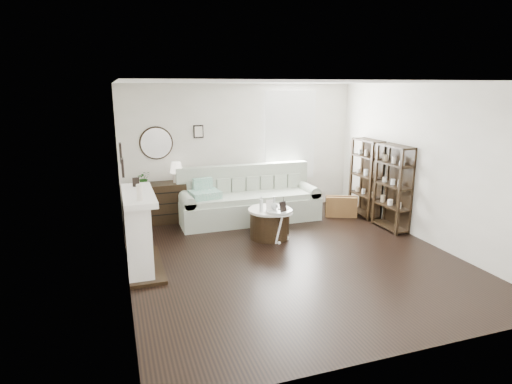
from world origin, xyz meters
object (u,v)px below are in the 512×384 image
object	(u,v)px
dresser	(161,203)
pedestal_table	(279,212)
sofa	(248,202)
drum_table	(270,223)

from	to	relation	value
dresser	pedestal_table	xyz separation A→B (m)	(1.83, -1.77, 0.13)
sofa	drum_table	distance (m)	1.17
sofa	drum_table	size ratio (longest dim) A/B	3.62
sofa	pedestal_table	bearing A→B (deg)	-84.85
dresser	pedestal_table	distance (m)	2.55
pedestal_table	drum_table	bearing A→B (deg)	112.31
dresser	pedestal_table	world-z (taller)	dresser
dresser	drum_table	world-z (taller)	dresser
dresser	drum_table	size ratio (longest dim) A/B	1.54
pedestal_table	dresser	bearing A→B (deg)	135.87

